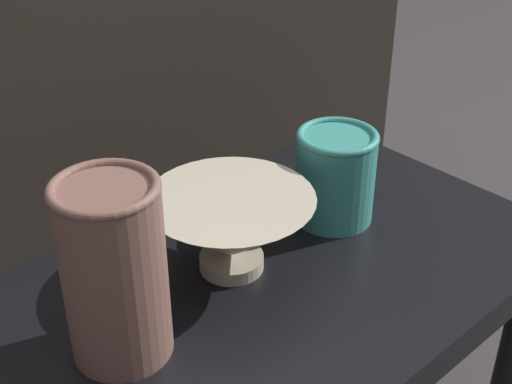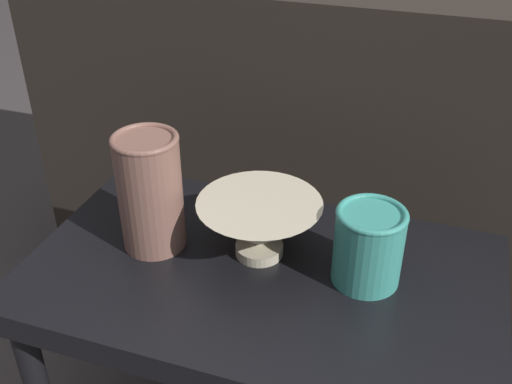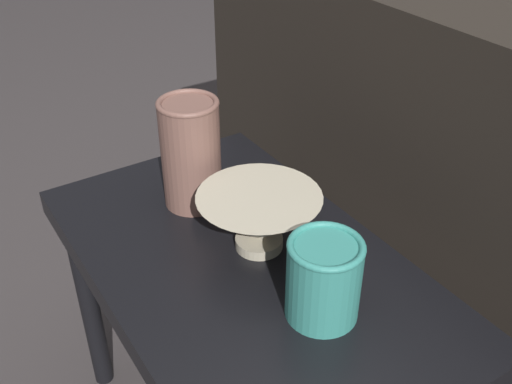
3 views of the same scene
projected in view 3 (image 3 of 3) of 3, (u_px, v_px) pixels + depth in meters
table at (245, 290)px, 0.88m from camera, size 0.66×0.39×0.45m
couch_backdrop at (486, 192)px, 1.13m from camera, size 1.17×0.50×0.75m
bowl at (259, 218)px, 0.85m from camera, size 0.18×0.18×0.09m
vase_textured_left at (191, 152)px, 0.92m from camera, size 0.09×0.09×0.18m
vase_colorful_right at (324, 278)px, 0.73m from camera, size 0.09×0.09×0.11m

